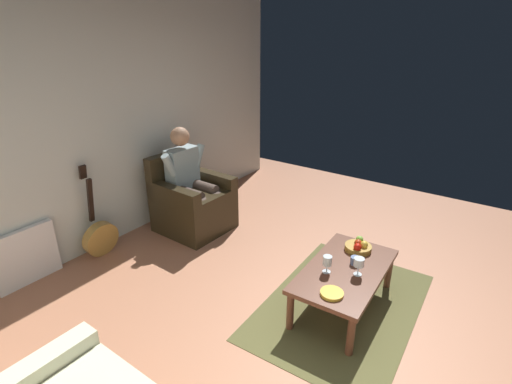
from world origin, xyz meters
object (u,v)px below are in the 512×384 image
(armchair, at_px, (192,203))
(candle_jar, at_px, (355,261))
(person_seated, at_px, (190,176))
(fruit_bowl, at_px, (359,246))
(wine_glass_near, at_px, (359,263))
(decorative_dish, at_px, (332,293))
(wine_glass_far, at_px, (327,262))
(guitar, at_px, (100,236))
(coffee_table, at_px, (345,274))

(armchair, distance_m, candle_jar, 2.16)
(person_seated, bearing_deg, fruit_bowl, 92.55)
(person_seated, relative_size, candle_jar, 15.81)
(armchair, distance_m, wine_glass_near, 2.26)
(armchair, height_order, decorative_dish, armchair)
(decorative_dish, bearing_deg, wine_glass_far, -146.85)
(wine_glass_far, bearing_deg, candle_jar, 149.46)
(armchair, xyz_separation_m, guitar, (1.02, -0.38, -0.10))
(candle_jar, bearing_deg, wine_glass_far, -30.54)
(armchair, xyz_separation_m, coffee_table, (0.33, 2.11, 0.01))
(wine_glass_far, distance_m, candle_jar, 0.30)
(decorative_dish, bearing_deg, guitar, -83.30)
(armchair, height_order, wine_glass_far, armchair)
(coffee_table, bearing_deg, wine_glass_near, 78.62)
(person_seated, bearing_deg, candle_jar, 86.26)
(person_seated, bearing_deg, guitar, -18.19)
(decorative_dish, relative_size, candle_jar, 2.30)
(armchair, relative_size, candle_jar, 11.69)
(wine_glass_near, bearing_deg, coffee_table, -101.38)
(armchair, bearing_deg, candle_jar, 86.25)
(guitar, height_order, fruit_bowl, guitar)
(armchair, relative_size, coffee_table, 0.82)
(wine_glass_near, relative_size, wine_glass_far, 1.03)
(armchair, relative_size, wine_glass_far, 6.00)
(fruit_bowl, height_order, decorative_dish, fruit_bowl)
(armchair, height_order, fruit_bowl, armchair)
(wine_glass_near, xyz_separation_m, wine_glass_far, (0.11, -0.23, -0.01))
(person_seated, height_order, candle_jar, person_seated)
(armchair, distance_m, person_seated, 0.35)
(person_seated, relative_size, decorative_dish, 6.86)
(wine_glass_far, distance_m, fruit_bowl, 0.50)
(armchair, xyz_separation_m, decorative_dish, (0.72, 2.16, 0.07))
(wine_glass_far, bearing_deg, decorative_dish, 33.15)
(coffee_table, relative_size, decorative_dish, 6.17)
(wine_glass_near, height_order, candle_jar, wine_glass_near)
(wine_glass_near, relative_size, candle_jar, 2.00)
(armchair, relative_size, person_seated, 0.74)
(candle_jar, bearing_deg, fruit_bowl, -165.78)
(fruit_bowl, xyz_separation_m, decorative_dish, (0.74, 0.08, -0.03))
(guitar, distance_m, candle_jar, 2.66)
(coffee_table, bearing_deg, person_seated, -98.93)
(person_seated, height_order, decorative_dish, person_seated)
(person_seated, distance_m, guitar, 1.18)
(coffee_table, bearing_deg, armchair, -98.95)
(coffee_table, distance_m, wine_glass_near, 0.20)
(wine_glass_near, height_order, decorative_dish, wine_glass_near)
(guitar, bearing_deg, wine_glass_near, 104.30)
(wine_glass_far, xyz_separation_m, decorative_dish, (0.25, 0.16, -0.09))
(armchair, distance_m, wine_glass_far, 2.06)
(person_seated, bearing_deg, armchair, 90.00)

